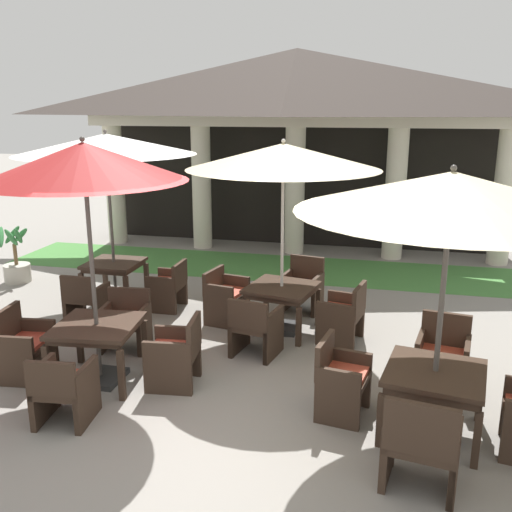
{
  "coord_description": "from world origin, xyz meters",
  "views": [
    {
      "loc": [
        2.01,
        -5.35,
        3.3
      ],
      "look_at": [
        0.24,
        2.31,
        1.2
      ],
      "focal_mm": 39.62,
      "sensor_mm": 36.0,
      "label": 1
    }
  ],
  "objects_px": {
    "patio_chair_near_foreground_south": "(421,446)",
    "patio_chair_far_back_north": "(303,287)",
    "patio_umbrella_far_back": "(283,158)",
    "patio_chair_far_back_south": "(255,327)",
    "patio_umbrella_mid_right": "(84,164)",
    "patio_chair_mid_right_west": "(23,345)",
    "patio_umbrella_mid_left": "(106,146)",
    "potted_palm_left_edge": "(16,265)",
    "patio_table_mid_left": "(114,268)",
    "patio_chair_far_back_west": "(225,296)",
    "patio_umbrella_near_foreground": "(451,194)",
    "patio_chair_mid_left_east": "(169,286)",
    "patio_table_far_back": "(282,292)",
    "patio_chair_mid_right_south": "(63,389)",
    "patio_chair_mid_left_south": "(86,300)",
    "patio_chair_near_foreground_north": "(442,358)",
    "patio_chair_mid_right_east": "(176,354)",
    "patio_table_mid_right": "(97,331)",
    "patio_chair_far_back_east": "(344,315)",
    "patio_table_near_foreground": "(435,379)",
    "patio_chair_mid_right_north": "(126,321)",
    "patio_chair_near_foreground_west": "(341,379)"
  },
  "relations": [
    {
      "from": "patio_chair_near_foreground_south",
      "to": "patio_chair_mid_left_south",
      "type": "height_order",
      "value": "patio_chair_near_foreground_south"
    },
    {
      "from": "patio_umbrella_near_foreground",
      "to": "patio_umbrella_far_back",
      "type": "xyz_separation_m",
      "value": [
        -2.02,
        2.37,
        0.09
      ]
    },
    {
      "from": "patio_umbrella_mid_right",
      "to": "potted_palm_left_edge",
      "type": "xyz_separation_m",
      "value": [
        -3.52,
        3.34,
        -2.34
      ]
    },
    {
      "from": "patio_umbrella_mid_left",
      "to": "patio_umbrella_far_back",
      "type": "relative_size",
      "value": 1.03
    },
    {
      "from": "patio_umbrella_near_foreground",
      "to": "patio_umbrella_far_back",
      "type": "distance_m",
      "value": 3.12
    },
    {
      "from": "patio_chair_near_foreground_north",
      "to": "patio_table_far_back",
      "type": "distance_m",
      "value": 2.61
    },
    {
      "from": "patio_table_mid_right",
      "to": "patio_chair_mid_left_south",
      "type": "bearing_deg",
      "value": 123.68
    },
    {
      "from": "patio_chair_near_foreground_south",
      "to": "patio_chair_far_back_north",
      "type": "distance_m",
      "value": 4.59
    },
    {
      "from": "patio_chair_far_back_west",
      "to": "patio_chair_mid_right_west",
      "type": "bearing_deg",
      "value": -27.85
    },
    {
      "from": "patio_chair_far_back_south",
      "to": "patio_table_mid_right",
      "type": "bearing_deg",
      "value": -134.86
    },
    {
      "from": "patio_chair_near_foreground_north",
      "to": "patio_chair_far_back_west",
      "type": "bearing_deg",
      "value": -17.26
    },
    {
      "from": "patio_chair_near_foreground_south",
      "to": "patio_chair_far_back_west",
      "type": "height_order",
      "value": "patio_chair_near_foreground_south"
    },
    {
      "from": "patio_umbrella_near_foreground",
      "to": "potted_palm_left_edge",
      "type": "height_order",
      "value": "patio_umbrella_near_foreground"
    },
    {
      "from": "patio_umbrella_near_foreground",
      "to": "patio_chair_near_foreground_north",
      "type": "height_order",
      "value": "patio_umbrella_near_foreground"
    },
    {
      "from": "patio_chair_mid_left_east",
      "to": "patio_table_far_back",
      "type": "distance_m",
      "value": 2.08
    },
    {
      "from": "patio_chair_mid_right_south",
      "to": "patio_chair_far_back_west",
      "type": "xyz_separation_m",
      "value": [
        0.86,
        3.23,
        0.02
      ]
    },
    {
      "from": "patio_chair_mid_left_south",
      "to": "patio_chair_mid_right_south",
      "type": "distance_m",
      "value": 2.86
    },
    {
      "from": "patio_chair_near_foreground_south",
      "to": "patio_umbrella_near_foreground",
      "type": "bearing_deg",
      "value": 90.0
    },
    {
      "from": "patio_table_mid_left",
      "to": "patio_umbrella_mid_left",
      "type": "height_order",
      "value": "patio_umbrella_mid_left"
    },
    {
      "from": "patio_umbrella_near_foreground",
      "to": "patio_table_mid_right",
      "type": "height_order",
      "value": "patio_umbrella_near_foreground"
    },
    {
      "from": "patio_chair_mid_right_east",
      "to": "patio_chair_far_back_south",
      "type": "bearing_deg",
      "value": -41.67
    },
    {
      "from": "patio_table_near_foreground",
      "to": "patio_chair_near_foreground_north",
      "type": "xyz_separation_m",
      "value": [
        0.17,
        0.96,
        -0.19
      ]
    },
    {
      "from": "patio_chair_far_back_west",
      "to": "patio_chair_far_back_north",
      "type": "height_order",
      "value": "patio_chair_far_back_north"
    },
    {
      "from": "patio_umbrella_far_back",
      "to": "patio_chair_mid_left_south",
      "type": "bearing_deg",
      "value": -171.57
    },
    {
      "from": "patio_table_far_back",
      "to": "patio_chair_far_back_north",
      "type": "bearing_deg",
      "value": 78.64
    },
    {
      "from": "patio_chair_mid_right_east",
      "to": "potted_palm_left_edge",
      "type": "bearing_deg",
      "value": 48.03
    },
    {
      "from": "patio_umbrella_mid_right",
      "to": "patio_chair_mid_right_west",
      "type": "xyz_separation_m",
      "value": [
        -0.97,
        -0.1,
        -2.25
      ]
    },
    {
      "from": "patio_chair_mid_right_south",
      "to": "patio_chair_far_back_south",
      "type": "bearing_deg",
      "value": 46.54
    },
    {
      "from": "patio_umbrella_far_back",
      "to": "patio_chair_far_back_south",
      "type": "height_order",
      "value": "patio_umbrella_far_back"
    },
    {
      "from": "patio_chair_near_foreground_north",
      "to": "potted_palm_left_edge",
      "type": "xyz_separation_m",
      "value": [
        -7.61,
        2.68,
        -0.1
      ]
    },
    {
      "from": "patio_umbrella_mid_left",
      "to": "patio_chair_mid_right_south",
      "type": "bearing_deg",
      "value": -71.58
    },
    {
      "from": "patio_chair_mid_right_south",
      "to": "patio_chair_far_back_north",
      "type": "xyz_separation_m",
      "value": [
        1.98,
        3.98,
        0.02
      ]
    },
    {
      "from": "patio_table_far_back",
      "to": "patio_umbrella_far_back",
      "type": "bearing_deg",
      "value": 0.0
    },
    {
      "from": "patio_umbrella_mid_left",
      "to": "potted_palm_left_edge",
      "type": "relative_size",
      "value": 2.66
    },
    {
      "from": "patio_table_mid_left",
      "to": "patio_chair_far_back_south",
      "type": "bearing_deg",
      "value": -27.68
    },
    {
      "from": "patio_table_near_foreground",
      "to": "patio_chair_mid_right_north",
      "type": "xyz_separation_m",
      "value": [
        -4.02,
        1.26,
        -0.22
      ]
    },
    {
      "from": "patio_chair_mid_left_south",
      "to": "patio_umbrella_mid_right",
      "type": "height_order",
      "value": "patio_umbrella_mid_right"
    },
    {
      "from": "patio_chair_near_foreground_west",
      "to": "patio_chair_mid_left_east",
      "type": "relative_size",
      "value": 1.07
    },
    {
      "from": "patio_umbrella_mid_left",
      "to": "patio_chair_far_back_south",
      "type": "bearing_deg",
      "value": -27.68
    },
    {
      "from": "patio_chair_near_foreground_north",
      "to": "patio_table_mid_right",
      "type": "bearing_deg",
      "value": 19.11
    },
    {
      "from": "patio_chair_near_foreground_south",
      "to": "patio_umbrella_mid_left",
      "type": "relative_size",
      "value": 0.32
    },
    {
      "from": "patio_chair_far_back_west",
      "to": "patio_umbrella_near_foreground",
      "type": "bearing_deg",
      "value": 60.44
    },
    {
      "from": "patio_chair_near_foreground_north",
      "to": "patio_chair_far_back_east",
      "type": "xyz_separation_m",
      "value": [
        -1.25,
        1.23,
        -0.02
      ]
    },
    {
      "from": "patio_table_mid_left",
      "to": "patio_chair_far_back_north",
      "type": "distance_m",
      "value": 3.2
    },
    {
      "from": "patio_chair_far_back_east",
      "to": "patio_chair_near_foreground_north",
      "type": "bearing_deg",
      "value": -123.06
    },
    {
      "from": "patio_chair_mid_left_south",
      "to": "patio_chair_far_back_north",
      "type": "distance_m",
      "value": 3.46
    },
    {
      "from": "patio_umbrella_near_foreground",
      "to": "patio_chair_mid_right_south",
      "type": "relative_size",
      "value": 3.64
    },
    {
      "from": "patio_chair_mid_right_east",
      "to": "patio_chair_far_back_north",
      "type": "distance_m",
      "value": 3.12
    },
    {
      "from": "potted_palm_left_edge",
      "to": "patio_umbrella_mid_left",
      "type": "bearing_deg",
      "value": -16.82
    },
    {
      "from": "patio_umbrella_mid_left",
      "to": "patio_chair_near_foreground_west",
      "type": "bearing_deg",
      "value": -34.08
    }
  ]
}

